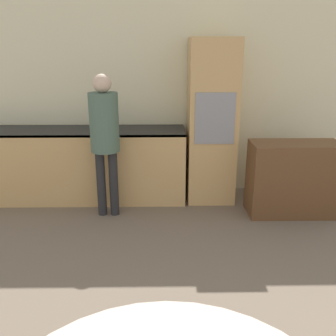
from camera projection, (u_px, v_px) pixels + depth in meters
name	position (u px, v px, depth m)	size (l,w,h in m)	color
wall_back	(166.00, 95.00, 4.85)	(6.91, 0.05, 2.60)	beige
kitchen_counter	(73.00, 164.00, 4.76)	(2.83, 0.60, 0.91)	tan
oven_unit	(211.00, 122.00, 4.63)	(0.58, 0.59, 2.00)	tan
sideboard	(293.00, 179.00, 4.35)	(1.02, 0.45, 0.86)	brown
person_standing	(105.00, 131.00, 4.13)	(0.32, 0.32, 1.63)	#262628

